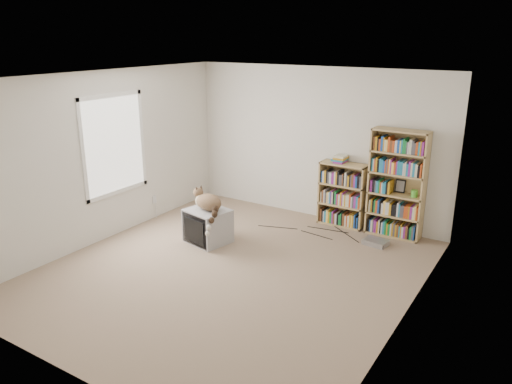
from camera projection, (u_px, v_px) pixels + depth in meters
The scene contains 17 objects.
floor at pixel (231, 271), 6.57m from camera, with size 4.50×5.00×0.01m, color gray.
wall_back at pixel (316, 144), 8.21m from camera, with size 4.50×0.02×2.50m, color silver.
wall_front at pixel (59, 251), 4.18m from camera, with size 4.50×0.02×2.50m, color silver.
wall_left at pixel (104, 157), 7.33m from camera, with size 0.02×5.00×2.50m, color silver.
wall_right at pixel (411, 213), 5.06m from camera, with size 0.02×5.00×2.50m, color silver.
ceiling at pixel (228, 77), 5.81m from camera, with size 4.50×5.00×0.02m, color white.
window at pixel (114, 145), 7.44m from camera, with size 0.02×1.22×1.52m, color white.
crt_tv at pixel (208, 226), 7.43m from camera, with size 0.68×0.64×0.51m.
cat at pixel (209, 205), 7.26m from camera, with size 0.64×0.57×0.53m.
bookcase_tall at pixel (397, 186), 7.52m from camera, with size 0.83×0.30×1.65m.
bookcase_short at pixel (343, 196), 8.05m from camera, with size 0.75×0.30×1.03m.
book_stack at pixel (341, 159), 7.91m from camera, with size 0.21×0.27×0.12m, color #B34117.
green_mug at pixel (415, 193), 7.38m from camera, with size 0.10×0.10×0.11m, color green.
framed_print at pixel (400, 186), 7.57m from camera, with size 0.15×0.01×0.20m, color black.
dvd_player at pixel (376, 242), 7.38m from camera, with size 0.34×0.25×0.08m, color #A2A2A7.
wall_outlet at pixel (154, 199), 8.39m from camera, with size 0.01×0.08×0.13m, color silver.
floor_cables at pixel (308, 231), 7.90m from camera, with size 1.20×0.70×0.01m, color black, non-canonical shape.
Camera 1 is at (3.43, -4.86, 2.99)m, focal length 35.00 mm.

